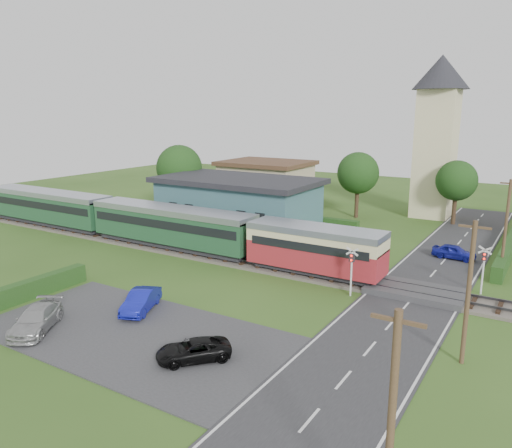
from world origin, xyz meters
The scene contains 29 objects.
ground centered at (0.00, 0.00, 0.00)m, with size 120.00×120.00×0.00m, color #2D4C19.
railway_track centered at (0.00, 2.00, 0.11)m, with size 76.00×3.20×0.49m.
road centered at (10.00, 0.00, 0.03)m, with size 6.00×70.00×0.05m, color #28282B.
car_park centered at (-1.50, -12.00, 0.04)m, with size 17.00×9.00×0.08m, color #333335.
crossing_deck centered at (10.00, 2.00, 0.23)m, with size 6.20×3.40×0.45m, color #333335.
platform centered at (-10.00, 5.20, 0.23)m, with size 30.00×3.00×0.45m, color gray.
equipment_hut centered at (-18.00, 5.20, 1.75)m, with size 2.30×2.30×2.55m.
station_building centered at (-10.00, 10.99, 2.69)m, with size 16.00×9.00×5.30m.
train centered at (-14.06, 2.00, 2.18)m, with size 43.20×2.90×3.40m.
church_tower centered at (5.00, 28.00, 10.23)m, with size 6.00×6.00×17.60m.
house_west centered at (-15.00, 25.00, 2.79)m, with size 10.80×8.80×5.50m.
hedge_carpark centered at (-11.00, -12.00, 0.60)m, with size 0.80×9.00×1.20m, color #193814.
hedge_roadside centered at (14.20, 16.00, 0.60)m, with size 0.80×18.00×1.20m, color #193814.
hedge_station centered at (-10.00, 15.50, 0.65)m, with size 22.00×0.80×1.30m, color #193814.
tree_a centered at (-20.00, 14.00, 5.38)m, with size 5.20×5.20×8.00m.
tree_b centered at (-2.00, 23.00, 5.02)m, with size 4.60×4.60×7.34m.
tree_c centered at (8.00, 25.00, 4.65)m, with size 4.20×4.20×6.78m.
utility_pole_a centered at (14.20, -18.00, 3.63)m, with size 1.40×0.22×7.00m.
utility_pole_b centered at (14.20, -6.00, 3.63)m, with size 1.40×0.22×7.00m.
utility_pole_c centered at (14.20, 10.00, 3.63)m, with size 1.40×0.22×7.00m.
crossing_signal_near centered at (6.40, -0.41, 2.14)m, with size 0.84×0.28×3.28m.
crossing_signal_far centered at (13.60, 4.39, 2.14)m, with size 0.84×0.28×3.28m.
streetlamp_west centered at (-22.00, 20.00, 3.04)m, with size 0.30×0.30×5.15m.
car_on_road centered at (10.54, 11.76, 0.63)m, with size 1.36×3.38×1.15m, color #171C98.
car_park_blue centered at (-3.32, -9.50, 0.70)m, with size 1.31×3.77×1.24m, color #131999.
car_park_silver centered at (-6.23, -14.50, 0.71)m, with size 1.76×4.32×1.25m, color #9E9E9E.
car_park_dark centered at (3.17, -12.61, 0.58)m, with size 1.65×3.59×1.00m, color black.
pedestrian_near centered at (-1.11, 5.57, 1.26)m, with size 0.59×0.39×1.62m, color gray.
pedestrian_far centered at (-14.02, 4.84, 1.26)m, with size 0.79×0.61×1.62m, color gray.
Camera 1 is at (17.26, -29.73, 11.84)m, focal length 35.00 mm.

